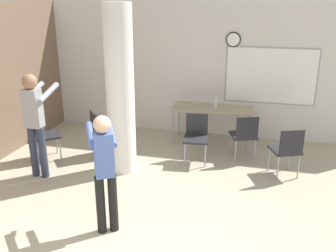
{
  "coord_description": "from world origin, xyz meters",
  "views": [
    {
      "loc": [
        1.13,
        -2.75,
        2.89
      ],
      "look_at": [
        -0.17,
        2.39,
        1.03
      ],
      "focal_mm": 40.0,
      "sensor_mm": 36.0,
      "label": 1
    }
  ],
  "objects_px": {
    "folding_table": "(212,110)",
    "chair_mid_room": "(287,148)",
    "chair_table_right": "(245,134)",
    "chair_near_pillar": "(101,130)",
    "person_watching_back": "(35,118)",
    "person_playing_front": "(104,165)",
    "bottle_on_table": "(216,103)",
    "chair_table_front": "(196,135)",
    "chair_by_left_wall": "(43,133)"
  },
  "relations": [
    {
      "from": "chair_table_front",
      "to": "person_playing_front",
      "type": "xyz_separation_m",
      "value": [
        -0.72,
        -2.41,
        0.41
      ]
    },
    {
      "from": "chair_mid_room",
      "to": "chair_table_right",
      "type": "height_order",
      "value": "same"
    },
    {
      "from": "chair_by_left_wall",
      "to": "chair_table_right",
      "type": "bearing_deg",
      "value": 13.95
    },
    {
      "from": "chair_table_right",
      "to": "chair_near_pillar",
      "type": "xyz_separation_m",
      "value": [
        -2.61,
        -0.47,
        0.0
      ]
    },
    {
      "from": "bottle_on_table",
      "to": "chair_by_left_wall",
      "type": "height_order",
      "value": "bottle_on_table"
    },
    {
      "from": "bottle_on_table",
      "to": "chair_table_right",
      "type": "distance_m",
      "value": 0.99
    },
    {
      "from": "chair_mid_room",
      "to": "chair_table_right",
      "type": "bearing_deg",
      "value": 143.53
    },
    {
      "from": "person_playing_front",
      "to": "chair_table_right",
      "type": "bearing_deg",
      "value": 59.69
    },
    {
      "from": "folding_table",
      "to": "bottle_on_table",
      "type": "xyz_separation_m",
      "value": [
        0.08,
        -0.02,
        0.16
      ]
    },
    {
      "from": "chair_table_right",
      "to": "person_watching_back",
      "type": "distance_m",
      "value": 3.63
    },
    {
      "from": "chair_by_left_wall",
      "to": "chair_near_pillar",
      "type": "relative_size",
      "value": 1.0
    },
    {
      "from": "bottle_on_table",
      "to": "chair_table_front",
      "type": "relative_size",
      "value": 0.32
    },
    {
      "from": "folding_table",
      "to": "person_watching_back",
      "type": "relative_size",
      "value": 0.91
    },
    {
      "from": "person_playing_front",
      "to": "folding_table",
      "type": "bearing_deg",
      "value": 75.71
    },
    {
      "from": "chair_table_front",
      "to": "chair_by_left_wall",
      "type": "bearing_deg",
      "value": -167.31
    },
    {
      "from": "bottle_on_table",
      "to": "person_playing_front",
      "type": "relative_size",
      "value": 0.18
    },
    {
      "from": "folding_table",
      "to": "chair_by_left_wall",
      "type": "bearing_deg",
      "value": -151.09
    },
    {
      "from": "person_watching_back",
      "to": "person_playing_front",
      "type": "distance_m",
      "value": 2.07
    },
    {
      "from": "bottle_on_table",
      "to": "chair_by_left_wall",
      "type": "distance_m",
      "value": 3.36
    },
    {
      "from": "folding_table",
      "to": "chair_table_front",
      "type": "bearing_deg",
      "value": -98.01
    },
    {
      "from": "chair_table_front",
      "to": "chair_mid_room",
      "type": "relative_size",
      "value": 1.0
    },
    {
      "from": "chair_near_pillar",
      "to": "person_watching_back",
      "type": "relative_size",
      "value": 0.5
    },
    {
      "from": "bottle_on_table",
      "to": "chair_table_right",
      "type": "bearing_deg",
      "value": -47.38
    },
    {
      "from": "chair_near_pillar",
      "to": "person_playing_front",
      "type": "relative_size",
      "value": 0.56
    },
    {
      "from": "chair_table_front",
      "to": "person_watching_back",
      "type": "bearing_deg",
      "value": -153.13
    },
    {
      "from": "chair_near_pillar",
      "to": "bottle_on_table",
      "type": "bearing_deg",
      "value": 30.09
    },
    {
      "from": "chair_by_left_wall",
      "to": "chair_near_pillar",
      "type": "height_order",
      "value": "same"
    },
    {
      "from": "chair_near_pillar",
      "to": "person_playing_front",
      "type": "distance_m",
      "value": 2.48
    },
    {
      "from": "chair_near_pillar",
      "to": "person_playing_front",
      "type": "xyz_separation_m",
      "value": [
        1.04,
        -2.21,
        0.41
      ]
    },
    {
      "from": "chair_table_right",
      "to": "person_watching_back",
      "type": "bearing_deg",
      "value": -155.33
    },
    {
      "from": "folding_table",
      "to": "chair_mid_room",
      "type": "bearing_deg",
      "value": -40.73
    },
    {
      "from": "bottle_on_table",
      "to": "chair_near_pillar",
      "type": "height_order",
      "value": "bottle_on_table"
    },
    {
      "from": "chair_mid_room",
      "to": "chair_near_pillar",
      "type": "relative_size",
      "value": 1.0
    },
    {
      "from": "chair_table_right",
      "to": "bottle_on_table",
      "type": "bearing_deg",
      "value": 132.62
    },
    {
      "from": "chair_table_front",
      "to": "person_watching_back",
      "type": "relative_size",
      "value": 0.5
    },
    {
      "from": "folding_table",
      "to": "chair_mid_room",
      "type": "distance_m",
      "value": 1.89
    },
    {
      "from": "chair_near_pillar",
      "to": "person_playing_front",
      "type": "height_order",
      "value": "person_playing_front"
    },
    {
      "from": "folding_table",
      "to": "person_watching_back",
      "type": "bearing_deg",
      "value": -139.38
    },
    {
      "from": "chair_mid_room",
      "to": "folding_table",
      "type": "bearing_deg",
      "value": 139.27
    },
    {
      "from": "folding_table",
      "to": "chair_by_left_wall",
      "type": "distance_m",
      "value": 3.28
    },
    {
      "from": "person_watching_back",
      "to": "bottle_on_table",
      "type": "bearing_deg",
      "value": 39.56
    },
    {
      "from": "bottle_on_table",
      "to": "chair_near_pillar",
      "type": "relative_size",
      "value": 0.32
    },
    {
      "from": "chair_table_front",
      "to": "chair_mid_room",
      "type": "xyz_separation_m",
      "value": [
        1.56,
        -0.26,
        0.0
      ]
    },
    {
      "from": "chair_mid_room",
      "to": "chair_near_pillar",
      "type": "height_order",
      "value": "same"
    },
    {
      "from": "bottle_on_table",
      "to": "person_watching_back",
      "type": "height_order",
      "value": "person_watching_back"
    },
    {
      "from": "bottle_on_table",
      "to": "chair_mid_room",
      "type": "height_order",
      "value": "bottle_on_table"
    },
    {
      "from": "bottle_on_table",
      "to": "person_watching_back",
      "type": "bearing_deg",
      "value": -140.44
    },
    {
      "from": "person_watching_back",
      "to": "person_playing_front",
      "type": "height_order",
      "value": "person_watching_back"
    },
    {
      "from": "chair_mid_room",
      "to": "person_watching_back",
      "type": "distance_m",
      "value": 4.14
    },
    {
      "from": "chair_table_front",
      "to": "chair_mid_room",
      "type": "bearing_deg",
      "value": -9.43
    }
  ]
}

